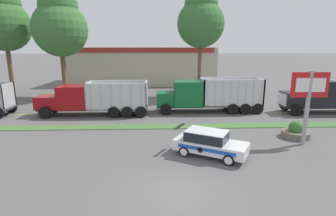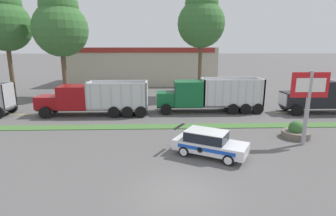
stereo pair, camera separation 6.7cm
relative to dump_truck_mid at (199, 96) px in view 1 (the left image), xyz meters
name	(u,v)px [view 1 (the left image)]	position (x,y,z in m)	size (l,w,h in m)	color
ground_plane	(179,192)	(-3.33, -15.60, -1.67)	(600.00, 600.00, 0.00)	#5B5959
grass_verge	(169,126)	(-3.33, -5.28, -1.64)	(120.00, 1.34, 0.06)	#477538
centre_line_2	(21,115)	(-17.96, -0.61, -1.67)	(2.40, 0.14, 0.01)	yellow
centre_line_3	(76,114)	(-12.56, -0.61, -1.67)	(2.40, 0.14, 0.01)	yellow
centre_line_4	(130,114)	(-7.16, -0.61, -1.67)	(2.40, 0.14, 0.01)	yellow
centre_line_5	(183,113)	(-1.76, -0.61, -1.67)	(2.40, 0.14, 0.01)	yellow
centre_line_6	(235,113)	(3.64, -0.61, -1.67)	(2.40, 0.14, 0.01)	yellow
centre_line_7	(286,112)	(9.04, -0.61, -1.67)	(2.40, 0.14, 0.01)	yellow
dump_truck_mid	(199,96)	(0.00, 0.00, 0.00)	(10.82, 2.82, 3.73)	black
dump_truck_trail	(327,96)	(12.93, -0.88, 0.04)	(11.42, 2.75, 3.68)	black
dump_truck_far_right	(85,100)	(-11.44, -0.96, -0.13)	(10.80, 2.76, 3.50)	black
rally_car	(209,143)	(-1.12, -11.42, -0.85)	(4.74, 3.74, 1.61)	white
store_sign_post	(309,94)	(5.77, -9.75, 1.90)	(2.49, 0.28, 5.09)	#9E9EA3
stone_planter	(296,132)	(5.99, -8.30, -1.24)	(2.02, 2.02, 1.27)	#6B6056
store_building_backdrop	(143,65)	(-7.09, 23.85, 1.62)	(25.80, 12.10, 6.59)	#BCB29E
tree_behind_left	(201,19)	(1.31, 8.64, 8.46)	(6.10, 6.10, 14.12)	brown
tree_behind_centre	(60,24)	(-16.56, 8.37, 7.78)	(6.84, 6.84, 13.92)	brown
tree_behind_right	(4,20)	(-24.05, 9.59, 8.31)	(6.56, 6.56, 14.27)	brown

